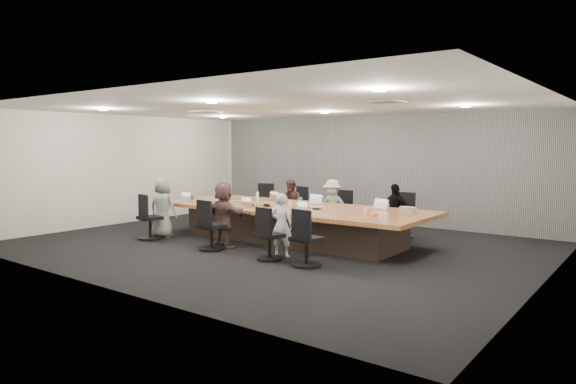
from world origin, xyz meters
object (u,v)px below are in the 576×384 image
Objects in this scene: person_6 at (282,225)px; laptop_5 at (242,207)px; chair_5 at (211,230)px; chair_7 at (307,244)px; laptop_1 at (277,200)px; stapler at (267,205)px; person_2 at (332,206)px; person_3 at (394,212)px; snack_packet at (372,215)px; chair_3 at (401,220)px; conference_table at (291,222)px; laptop_4 at (182,201)px; laptop_6 at (299,213)px; person_1 at (291,204)px; person_5 at (224,215)px; person_4 at (163,207)px; bottle_green_left at (222,194)px; bottle_green_right at (300,204)px; chair_6 at (270,240)px; laptop_2 at (319,203)px; chair_4 at (150,221)px; bottle_clear at (257,196)px; mug_brown at (192,198)px; canvas_bag at (408,211)px; chair_0 at (259,206)px; chair_1 at (299,211)px; laptop_3 at (383,208)px; chair_2 at (340,216)px.

laptop_5 is at bearing -34.32° from person_6.
chair_7 is at bearing 8.55° from chair_5.
stapler reaches higher than laptop_1.
stapler is at bearing -117.99° from person_2.
snack_packet is (0.33, -1.63, 0.15)m from person_3.
laptop_5 is at bearing -169.28° from snack_packet.
chair_3 is 0.41m from person_3.
laptop_4 reaches higher than conference_table.
laptop_5 is (1.86, 0.00, 0.00)m from laptop_4.
snack_packet reaches higher than laptop_6.
person_1 is at bearing 126.35° from conference_table.
laptop_6 is (1.45, 0.55, 0.10)m from person_5.
person_4 is 4.68× the size of laptop_6.
bottle_green_left is 0.85× the size of bottle_green_right.
chair_3 is at bearing 85.99° from chair_6.
chair_5 reaches higher than laptop_2.
chair_6 is at bearing 159.19° from person_4.
chair_4 is at bearing -168.77° from chair_7.
bottle_clear is at bearing 148.20° from stapler.
laptop_2 is 3.07m from mug_brown.
canvas_bag is (1.99, 0.64, -0.06)m from bottle_green_right.
person_6 is 3.48m from bottle_green_left.
person_5 is at bearing 26.78° from chair_4.
person_6 is at bearing 165.23° from person_4.
bottle_green_left is 0.73m from mug_brown.
bottle_green_right reaches higher than chair_7.
laptop_1 is at bearing -77.69° from person_1.
chair_0 is 2.53m from laptop_4.
canvas_bag is (3.53, -1.12, 0.22)m from person_1.
chair_4 is 2.69× the size of laptop_5.
person_3 reaches higher than chair_1.
mug_brown is (-4.40, -1.16, 0.04)m from laptop_3.
chair_6 is 2.91m from bottle_clear.
person_6 is (0.79, -1.35, 0.18)m from conference_table.
chair_4 is at bearing -96.89° from bottle_green_left.
conference_table is at bearing -73.18° from person_6.
chair_4 is (-0.21, -3.40, -0.02)m from chair_0.
person_1 is 2.80m from laptop_6.
person_2 reaches higher than chair_6.
laptop_3 is 1.56× the size of bottle_clear.
chair_5 is 7.55× the size of mug_brown.
canvas_bag is at bearing 174.55° from laptop_2.
bottle_clear is at bearing -158.18° from person_3.
stapler is (0.87, -0.73, -0.08)m from bottle_clear.
chair_1 is 3.85m from canvas_bag.
chair_1 is 0.97m from laptop_1.
chair_6 is at bearing 113.49° from chair_0.
person_4 is at bearing 47.49° from chair_2.
person_6 reaches higher than chair_4.
conference_table is 7.65× the size of chair_4.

